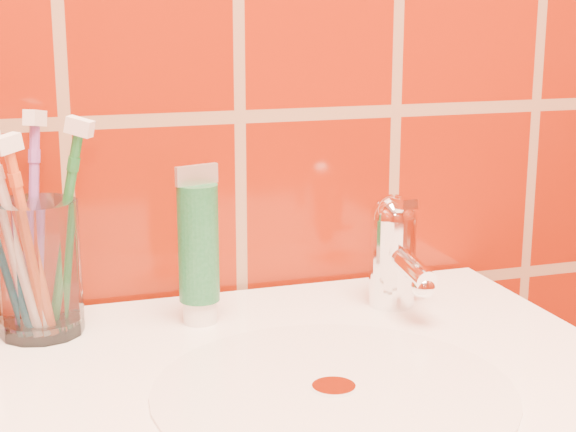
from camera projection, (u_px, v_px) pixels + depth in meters
name	position (u px, v px, depth m)	size (l,w,h in m)	color
glass_tumbler	(38.00, 268.00, 0.84)	(0.08, 0.08, 0.13)	white
toothpaste_tube	(199.00, 250.00, 0.86)	(0.04, 0.04, 0.16)	white
faucet	(394.00, 248.00, 0.91)	(0.05, 0.11, 0.12)	white
toothbrush_0	(63.00, 228.00, 0.83)	(0.06, 0.05, 0.21)	#1D6F2F
toothbrush_1	(15.00, 236.00, 0.81)	(0.06, 0.03, 0.21)	white
toothbrush_2	(5.00, 235.00, 0.83)	(0.06, 0.06, 0.20)	#0D5674
toothbrush_3	(29.00, 240.00, 0.81)	(0.05, 0.04, 0.20)	#D25525
toothbrush_4	(33.00, 223.00, 0.85)	(0.04, 0.05, 0.22)	#8C4CA4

